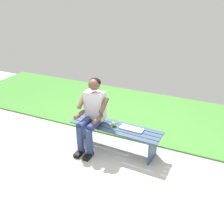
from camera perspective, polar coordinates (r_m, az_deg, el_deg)
ground_plane at (r=4.57m, az=-16.85°, el=-11.10°), size 10.00×7.00×0.04m
grass_strip at (r=5.99m, az=6.71°, el=-0.14°), size 9.00×2.33×0.03m
bench_near at (r=4.57m, az=0.79°, el=-4.38°), size 1.63×0.50×0.45m
person_seated at (r=4.48m, az=-4.37°, el=-0.04°), size 0.50×0.69×1.25m
apple at (r=4.51m, az=0.38°, el=-2.62°), size 0.09×0.09×0.09m
book_open at (r=4.45m, az=4.22°, el=-3.66°), size 0.42×0.18×0.02m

